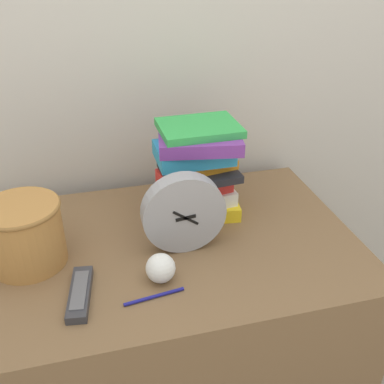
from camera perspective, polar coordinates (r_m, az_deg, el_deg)
The scene contains 8 objects.
wall_back at distance 1.36m, azimuth -7.79°, elevation 18.78°, with size 6.00×0.04×2.40m.
desk at distance 1.44m, azimuth -3.25°, elevation -18.70°, with size 1.02×0.64×0.76m.
desk_clock at distance 1.10m, azimuth -1.06°, elevation -2.74°, with size 0.21×0.05×0.21m.
book_stack at distance 1.23m, azimuth 0.72°, elevation 3.09°, with size 0.24×0.21×0.27m.
basket at distance 1.14m, azimuth -20.51°, elevation -4.83°, with size 0.19×0.19×0.16m.
tv_remote at distance 1.05m, azimuth -14.04°, elevation -12.38°, with size 0.07×0.17×0.02m.
crumpled_paper_ball at distance 1.05m, azimuth -4.01°, elevation -9.62°, with size 0.07×0.07×0.07m.
pen at distance 1.02m, azimuth -4.82°, elevation -13.09°, with size 0.14×0.03×0.01m.
Camera 1 is at (-0.16, -0.62, 1.46)m, focal length 42.00 mm.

